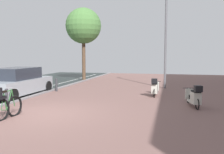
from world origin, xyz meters
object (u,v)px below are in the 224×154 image
Objects in this scene: scooter_near at (195,97)px; bicycle_foreground at (6,107)px; lamp_post at (166,34)px; street_tree at (83,26)px; scooter_mid at (155,88)px; bollard_near at (7,98)px; parked_car_near at (18,82)px; bollard_far at (56,85)px.

bicycle_foreground is at bearing -152.61° from scooter_near.
lamp_post reaches higher than street_tree.
scooter_mid reaches higher than bollard_near.
street_tree is at bearing 134.25° from scooter_mid.
parked_car_near is at bearing 174.15° from scooter_near.
bollard_near is (0.50, -10.58, -4.15)m from street_tree.
parked_car_near reaches higher than scooter_near.
scooter_near is 0.41× the size of parked_car_near.
street_tree is at bearing 154.27° from lamp_post.
lamp_post is 1.06× the size of street_tree.
street_tree is (-6.30, 6.46, 4.09)m from scooter_mid.
street_tree is at bearing 92.72° from bollard_near.
lamp_post is 8.33× the size of bollard_near.
bollard_near is at bearing -87.28° from street_tree.
street_tree is (-8.04, 8.81, 4.09)m from scooter_near.
bicycle_foreground is 10.69m from lamp_post.
parked_car_near reaches higher than scooter_mid.
scooter_mid is 7.29m from parked_car_near.
lamp_post is at bearing 82.21° from scooter_mid.
parked_car_near is 5.60× the size of bollard_far.
street_tree reaches higher than bollard_far.
bollard_near is at bearing -90.00° from bollard_far.
street_tree is at bearing 132.39° from scooter_near.
scooter_mid is 0.42× the size of parked_car_near.
parked_car_near reaches higher than bollard_near.
bicycle_foreground is 0.80× the size of scooter_mid.
scooter_mid is at bearing 50.64° from bicycle_foreground.
bollard_far is at bearing 53.48° from parked_car_near.
lamp_post is 10.12m from bollard_near.
parked_car_near reaches higher than bicycle_foreground.
lamp_post is 8.27× the size of bollard_far.
scooter_near is 2.32× the size of bollard_far.
lamp_post is (7.58, 4.66, 2.81)m from parked_car_near.
bollard_far is (0.50, -6.08, -4.14)m from street_tree.
scooter_mid is 0.30× the size of street_tree.
bicycle_foreground is at bearing -53.34° from bollard_near.
scooter_near is 0.28× the size of lamp_post.
bicycle_foreground is 4.91m from parked_car_near.
lamp_post is at bearing 24.48° from bollard_far.
scooter_near is at bearing -5.85° from parked_car_near.
bollard_near is at bearing -63.30° from parked_car_near.
bicycle_foreground is at bearing -119.80° from lamp_post.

